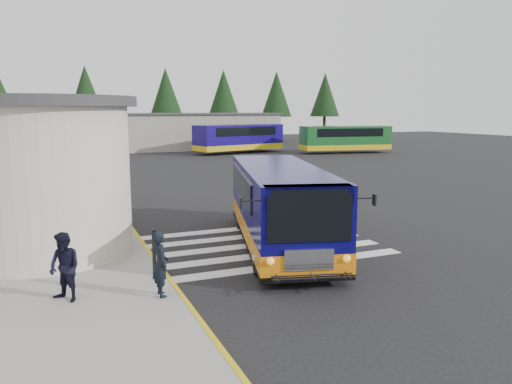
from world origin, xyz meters
name	(u,v)px	position (x,y,z in m)	size (l,w,h in m)	color
ground	(259,238)	(0.00, 0.00, 0.00)	(140.00, 140.00, 0.00)	black
curb_strip	(127,223)	(-4.05, 4.00, 0.08)	(0.12, 34.00, 0.16)	gold
crosswalk	(255,245)	(-0.50, -0.80, 0.01)	(8.00, 5.35, 0.01)	silver
depot_building	(165,131)	(6.00, 42.00, 2.11)	(26.40, 8.40, 4.20)	gray
tree_line	(153,93)	(6.29, 50.00, 6.77)	(58.40, 4.40, 10.00)	black
transit_bus	(280,208)	(0.27, -1.14, 1.28)	(5.22, 9.78, 2.68)	#0A0651
pedestrian_a	(161,264)	(-4.50, -4.59, 0.94)	(0.57, 0.38, 1.57)	black
pedestrian_b	(65,267)	(-6.61, -4.07, 0.96)	(0.79, 0.62, 1.62)	black
bollard	(154,252)	(-4.34, -3.02, 0.78)	(0.10, 0.10, 1.26)	black
far_bus_a	(239,137)	(12.16, 33.98, 1.69)	(10.46, 5.48, 2.60)	#130860
far_bus_b	(345,138)	(22.66, 29.67, 1.60)	(9.86, 4.07, 2.47)	#155120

